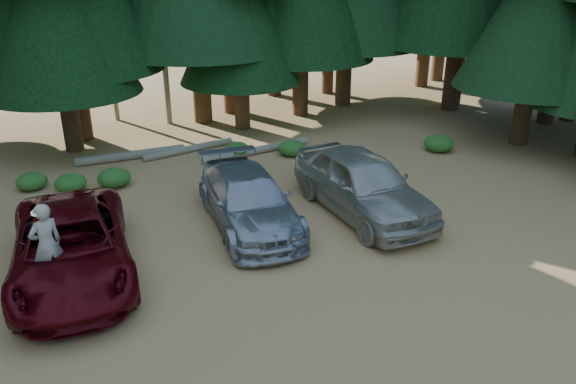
# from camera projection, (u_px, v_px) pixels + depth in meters

# --- Properties ---
(ground) EXTENTS (160.00, 160.00, 0.00)m
(ground) POSITION_uv_depth(u_px,v_px,m) (288.00, 302.00, 12.13)
(ground) COLOR tan
(ground) RESTS_ON ground
(forest_belt_north) EXTENTS (36.00, 7.00, 22.00)m
(forest_belt_north) POSITION_uv_depth(u_px,v_px,m) (149.00, 122.00, 24.70)
(forest_belt_north) COLOR black
(forest_belt_north) RESTS_ON ground
(snag_back) EXTENTS (0.20, 0.20, 10.00)m
(snag_back) POSITION_uv_depth(u_px,v_px,m) (103.00, 2.00, 23.10)
(snag_back) COLOR slate
(snag_back) RESTS_ON ground
(red_pickup) EXTENTS (2.95, 5.75, 1.55)m
(red_pickup) POSITION_uv_depth(u_px,v_px,m) (71.00, 246.00, 12.79)
(red_pickup) COLOR #58070E
(red_pickup) RESTS_ON ground
(silver_minivan_center) EXTENTS (2.47, 5.24, 1.48)m
(silver_minivan_center) POSITION_uv_depth(u_px,v_px,m) (249.00, 200.00, 15.24)
(silver_minivan_center) COLOR #A8ACB0
(silver_minivan_center) RESTS_ON ground
(silver_minivan_right) EXTENTS (2.30, 5.37, 1.81)m
(silver_minivan_right) POSITION_uv_depth(u_px,v_px,m) (363.00, 183.00, 15.90)
(silver_minivan_right) COLOR #B7B4A2
(silver_minivan_right) RESTS_ON ground
(frisbee_player) EXTENTS (0.79, 0.66, 1.84)m
(frisbee_player) POSITION_uv_depth(u_px,v_px,m) (46.00, 244.00, 11.68)
(frisbee_player) COLOR beige
(frisbee_player) RESTS_ON ground
(log_left) EXTENTS (3.59, 0.97, 0.26)m
(log_left) POSITION_uv_depth(u_px,v_px,m) (189.00, 149.00, 21.00)
(log_left) COLOR slate
(log_left) RESTS_ON ground
(log_mid) EXTENTS (3.87, 0.35, 0.32)m
(log_mid) POSITION_uv_depth(u_px,v_px,m) (131.00, 155.00, 20.29)
(log_mid) COLOR slate
(log_mid) RESTS_ON ground
(log_right) EXTENTS (4.40, 0.87, 0.28)m
(log_right) POSITION_uv_depth(u_px,v_px,m) (257.00, 150.00, 20.84)
(log_right) COLOR slate
(log_right) RESTS_ON ground
(shrub_far_left) EXTENTS (0.95, 0.95, 0.52)m
(shrub_far_left) POSITION_uv_depth(u_px,v_px,m) (32.00, 181.00, 17.75)
(shrub_far_left) COLOR #256A1F
(shrub_far_left) RESTS_ON ground
(shrub_left) EXTENTS (1.06, 1.06, 0.58)m
(shrub_left) POSITION_uv_depth(u_px,v_px,m) (114.00, 177.00, 17.96)
(shrub_left) COLOR #256A1F
(shrub_left) RESTS_ON ground
(shrub_center_left) EXTENTS (0.99, 0.99, 0.54)m
(shrub_center_left) POSITION_uv_depth(u_px,v_px,m) (71.00, 183.00, 17.59)
(shrub_center_left) COLOR #256A1F
(shrub_center_left) RESTS_ON ground
(shrub_center_right) EXTENTS (0.78, 0.78, 0.43)m
(shrub_center_right) POSITION_uv_depth(u_px,v_px,m) (241.00, 169.00, 18.82)
(shrub_center_right) COLOR #256A1F
(shrub_center_right) RESTS_ON ground
(shrub_right) EXTENTS (0.90, 0.90, 0.49)m
(shrub_right) POSITION_uv_depth(u_px,v_px,m) (237.00, 149.00, 20.66)
(shrub_right) COLOR #256A1F
(shrub_right) RESTS_ON ground
(shrub_far_right) EXTENTS (1.00, 1.00, 0.55)m
(shrub_far_right) POSITION_uv_depth(u_px,v_px,m) (292.00, 148.00, 20.68)
(shrub_far_right) COLOR #256A1F
(shrub_far_right) RESTS_ON ground
(shrub_edge_east) EXTENTS (1.11, 1.11, 0.61)m
(shrub_edge_east) POSITION_uv_depth(u_px,v_px,m) (439.00, 143.00, 21.10)
(shrub_edge_east) COLOR #256A1F
(shrub_edge_east) RESTS_ON ground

